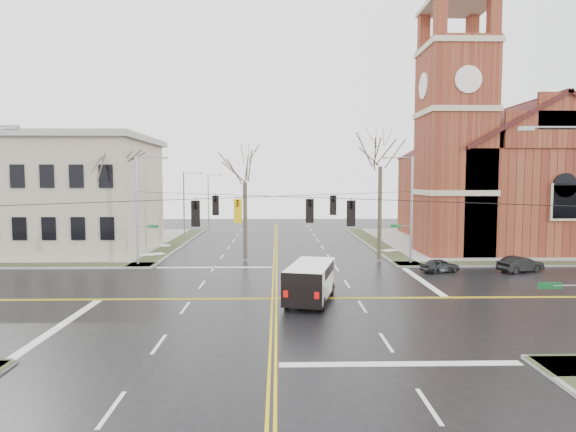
{
  "coord_description": "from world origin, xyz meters",
  "views": [
    {
      "loc": [
        0.2,
        -28.66,
        7.17
      ],
      "look_at": [
        0.96,
        6.0,
        4.57
      ],
      "focal_mm": 30.0,
      "sensor_mm": 36.0,
      "label": 1
    }
  ],
  "objects_px": {
    "streetlight_north_a": "(185,203)",
    "tree_nw_near": "(245,177)",
    "church": "(497,169)",
    "parked_car_a": "(440,265)",
    "cargo_van": "(311,279)",
    "signal_pole_ne": "(409,206)",
    "parked_car_b": "(520,264)",
    "signal_pole_nw": "(139,207)",
    "streetlight_north_b": "(209,197)",
    "tree_ne": "(380,160)",
    "tree_nw_far": "(108,173)"
  },
  "relations": [
    {
      "from": "signal_pole_ne",
      "to": "parked_car_b",
      "type": "xyz_separation_m",
      "value": [
        7.84,
        -3.49,
        -4.33
      ]
    },
    {
      "from": "cargo_van",
      "to": "tree_ne",
      "type": "bearing_deg",
      "value": 76.97
    },
    {
      "from": "parked_car_a",
      "to": "tree_nw_far",
      "type": "height_order",
      "value": "tree_nw_far"
    },
    {
      "from": "signal_pole_nw",
      "to": "parked_car_b",
      "type": "height_order",
      "value": "signal_pole_nw"
    },
    {
      "from": "streetlight_north_b",
      "to": "tree_nw_near",
      "type": "distance_m",
      "value": 35.16
    },
    {
      "from": "streetlight_north_b",
      "to": "tree_ne",
      "type": "distance_m",
      "value": 40.1
    },
    {
      "from": "church",
      "to": "parked_car_b",
      "type": "distance_m",
      "value": 19.34
    },
    {
      "from": "signal_pole_ne",
      "to": "tree_nw_near",
      "type": "bearing_deg",
      "value": 170.29
    },
    {
      "from": "streetlight_north_b",
      "to": "parked_car_b",
      "type": "height_order",
      "value": "streetlight_north_b"
    },
    {
      "from": "church",
      "to": "tree_nw_far",
      "type": "relative_size",
      "value": 2.56
    },
    {
      "from": "church",
      "to": "signal_pole_ne",
      "type": "distance_m",
      "value": 19.22
    },
    {
      "from": "parked_car_a",
      "to": "tree_ne",
      "type": "height_order",
      "value": "tree_ne"
    },
    {
      "from": "streetlight_north_a",
      "to": "cargo_van",
      "type": "distance_m",
      "value": 31.38
    },
    {
      "from": "church",
      "to": "tree_ne",
      "type": "bearing_deg",
      "value": -143.92
    },
    {
      "from": "parked_car_b",
      "to": "tree_nw_near",
      "type": "relative_size",
      "value": 0.36
    },
    {
      "from": "signal_pole_ne",
      "to": "parked_car_a",
      "type": "xyz_separation_m",
      "value": [
        1.52,
        -3.44,
        -4.42
      ]
    },
    {
      "from": "parked_car_a",
      "to": "signal_pole_ne",
      "type": "bearing_deg",
      "value": 4.67
    },
    {
      "from": "church",
      "to": "cargo_van",
      "type": "relative_size",
      "value": 4.46
    },
    {
      "from": "streetlight_north_a",
      "to": "tree_ne",
      "type": "xyz_separation_m",
      "value": [
        19.88,
        -14.54,
        4.43
      ]
    },
    {
      "from": "parked_car_b",
      "to": "tree_nw_far",
      "type": "bearing_deg",
      "value": 59.18
    },
    {
      "from": "signal_pole_ne",
      "to": "streetlight_north_a",
      "type": "bearing_deg",
      "value": 143.1
    },
    {
      "from": "signal_pole_nw",
      "to": "streetlight_north_a",
      "type": "height_order",
      "value": "signal_pole_nw"
    },
    {
      "from": "parked_car_b",
      "to": "tree_nw_far",
      "type": "distance_m",
      "value": 35.18
    },
    {
      "from": "signal_pole_ne",
      "to": "tree_nw_near",
      "type": "distance_m",
      "value": 14.41
    },
    {
      "from": "church",
      "to": "cargo_van",
      "type": "xyz_separation_m",
      "value": [
        -22.56,
        -25.23,
        -7.13
      ]
    },
    {
      "from": "streetlight_north_b",
      "to": "tree_ne",
      "type": "bearing_deg",
      "value": -60.07
    },
    {
      "from": "streetlight_north_a",
      "to": "signal_pole_ne",
      "type": "bearing_deg",
      "value": -36.9
    },
    {
      "from": "signal_pole_ne",
      "to": "tree_ne",
      "type": "distance_m",
      "value": 4.88
    },
    {
      "from": "signal_pole_nw",
      "to": "tree_nw_near",
      "type": "distance_m",
      "value": 9.32
    },
    {
      "from": "church",
      "to": "parked_car_a",
      "type": "xyz_separation_m",
      "value": [
        -11.93,
        -16.72,
        -7.9
      ]
    },
    {
      "from": "streetlight_north_a",
      "to": "signal_pole_nw",
      "type": "bearing_deg",
      "value": -92.32
    },
    {
      "from": "streetlight_north_a",
      "to": "tree_nw_near",
      "type": "distance_m",
      "value": 16.48
    },
    {
      "from": "parked_car_b",
      "to": "tree_ne",
      "type": "xyz_separation_m",
      "value": [
        -9.93,
        5.45,
        8.28
      ]
    },
    {
      "from": "streetlight_north_a",
      "to": "parked_car_b",
      "type": "xyz_separation_m",
      "value": [
        29.81,
        -19.99,
        -3.85
      ]
    },
    {
      "from": "cargo_van",
      "to": "signal_pole_nw",
      "type": "bearing_deg",
      "value": 152.3
    },
    {
      "from": "parked_car_a",
      "to": "church",
      "type": "bearing_deg",
      "value": -54.61
    },
    {
      "from": "streetlight_north_b",
      "to": "tree_nw_far",
      "type": "xyz_separation_m",
      "value": [
        -4.07,
        -33.78,
        3.3
      ]
    },
    {
      "from": "church",
      "to": "parked_car_b",
      "type": "bearing_deg",
      "value": -108.48
    },
    {
      "from": "signal_pole_ne",
      "to": "church",
      "type": "bearing_deg",
      "value": 44.66
    },
    {
      "from": "cargo_van",
      "to": "parked_car_b",
      "type": "relative_size",
      "value": 1.65
    },
    {
      "from": "signal_pole_ne",
      "to": "cargo_van",
      "type": "distance_m",
      "value": 15.47
    },
    {
      "from": "parked_car_b",
      "to": "tree_ne",
      "type": "distance_m",
      "value": 14.03
    },
    {
      "from": "signal_pole_ne",
      "to": "parked_car_b",
      "type": "bearing_deg",
      "value": -24.0
    },
    {
      "from": "signal_pole_nw",
      "to": "tree_nw_near",
      "type": "xyz_separation_m",
      "value": [
        8.66,
        2.39,
        2.51
      ]
    },
    {
      "from": "parked_car_b",
      "to": "signal_pole_nw",
      "type": "bearing_deg",
      "value": 63.04
    },
    {
      "from": "church",
      "to": "tree_ne",
      "type": "xyz_separation_m",
      "value": [
        -15.53,
        -11.32,
        0.46
      ]
    },
    {
      "from": "cargo_van",
      "to": "tree_nw_near",
      "type": "xyz_separation_m",
      "value": [
        -4.87,
        14.34,
        6.15
      ]
    },
    {
      "from": "signal_pole_ne",
      "to": "tree_nw_near",
      "type": "xyz_separation_m",
      "value": [
        -13.99,
        2.39,
        2.51
      ]
    },
    {
      "from": "streetlight_north_b",
      "to": "parked_car_a",
      "type": "relative_size",
      "value": 2.57
    },
    {
      "from": "streetlight_north_a",
      "to": "streetlight_north_b",
      "type": "bearing_deg",
      "value": 90.0
    }
  ]
}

